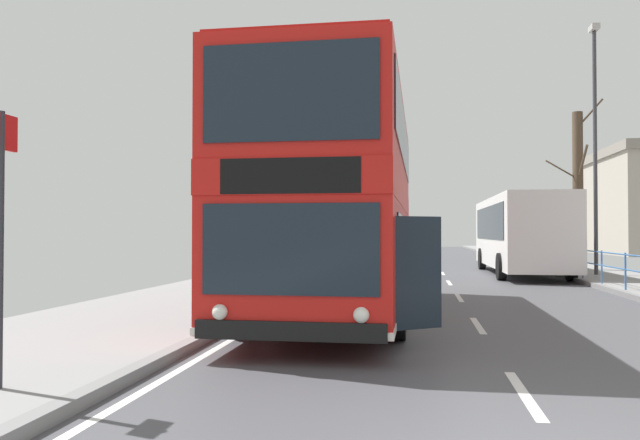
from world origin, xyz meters
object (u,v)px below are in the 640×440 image
(double_decker_bus_main, at_px, (341,203))
(background_bus_far_lane, at_px, (520,233))
(bus_stop_sign_near, at_px, (0,218))
(street_lamp_far_side, at_px, (595,132))
(bare_tree_far_01, at_px, (578,189))

(double_decker_bus_main, xyz_separation_m, background_bus_far_lane, (5.66, 13.24, -0.60))
(background_bus_far_lane, distance_m, bus_stop_sign_near, 21.89)
(double_decker_bus_main, height_order, bus_stop_sign_near, double_decker_bus_main)
(double_decker_bus_main, relative_size, street_lamp_far_side, 1.12)
(double_decker_bus_main, distance_m, background_bus_far_lane, 14.41)
(double_decker_bus_main, height_order, bare_tree_far_01, bare_tree_far_01)
(street_lamp_far_side, height_order, bare_tree_far_01, street_lamp_far_side)
(bus_stop_sign_near, bearing_deg, bare_tree_far_01, 63.48)
(bus_stop_sign_near, bearing_deg, street_lamp_far_side, 59.98)
(bus_stop_sign_near, bearing_deg, double_decker_bus_main, 70.04)
(street_lamp_far_side, xyz_separation_m, bare_tree_far_01, (0.21, 3.32, -1.85))
(double_decker_bus_main, xyz_separation_m, street_lamp_far_side, (8.03, 11.27, 3.07))
(bus_stop_sign_near, bearing_deg, background_bus_far_lane, 67.94)
(double_decker_bus_main, relative_size, background_bus_far_lane, 0.99)
(bus_stop_sign_near, relative_size, bare_tree_far_01, 0.39)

